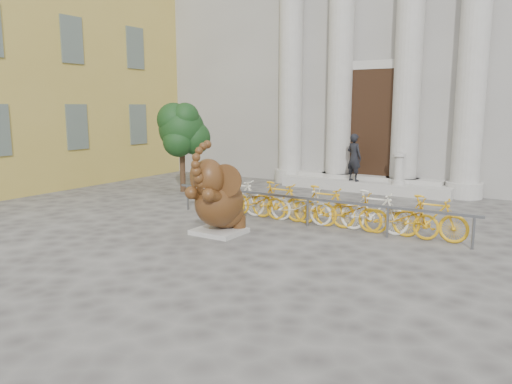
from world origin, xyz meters
The scene contains 9 objects.
ground centered at (0.00, 0.00, 0.00)m, with size 80.00×80.00×0.00m, color #474442.
classical_building centered at (0.00, 14.93, 5.98)m, with size 22.00×10.70×12.00m.
entrance_steps centered at (0.00, 9.40, 0.18)m, with size 6.00×1.20×0.36m, color #A8A59E.
ochre_building centered at (-13.00, 6.00, 6.00)m, with size 8.00×14.00×12.00m, color gold.
elephant_statue centered at (-0.81, 1.79, 0.79)m, with size 1.46×1.61×2.18m.
bike_rack centered at (0.61, 3.80, 0.50)m, with size 8.00×0.53×1.00m.
tree centered at (-5.26, 5.83, 2.13)m, with size 1.76×1.60×3.05m.
pedestrian centered at (-0.29, 9.05, 1.18)m, with size 0.60×0.39×1.64m, color black.
balustrade_post centered at (1.26, 9.10, 0.84)m, with size 0.43×0.43×1.04m.
Camera 1 is at (5.89, -7.33, 2.94)m, focal length 35.00 mm.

